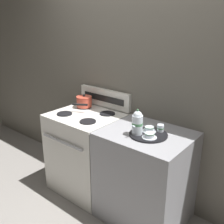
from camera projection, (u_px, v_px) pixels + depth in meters
ground_plane at (115, 200)px, 2.85m from camera, size 6.00×6.00×0.00m
wall_back at (136, 96)px, 2.74m from camera, size 6.00×0.05×2.20m
stove at (87, 152)px, 2.94m from camera, size 0.72×0.69×0.91m
control_panel at (105, 98)px, 2.97m from camera, size 0.71×0.05×0.20m
side_counter at (145, 176)px, 2.48m from camera, size 0.78×0.66×0.90m
saucepan at (84, 102)px, 2.97m from camera, size 0.25×0.29×0.14m
serving_tray at (148, 134)px, 2.28m from camera, size 0.34×0.34×0.01m
teapot at (137, 123)px, 2.24m from camera, size 0.09×0.15×0.23m
teacup_left at (149, 135)px, 2.19m from camera, size 0.12×0.12×0.04m
teacup_right at (149, 129)px, 2.32m from camera, size 0.12×0.12×0.04m
creamer_jug at (160, 128)px, 2.32m from camera, size 0.06×0.06×0.06m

